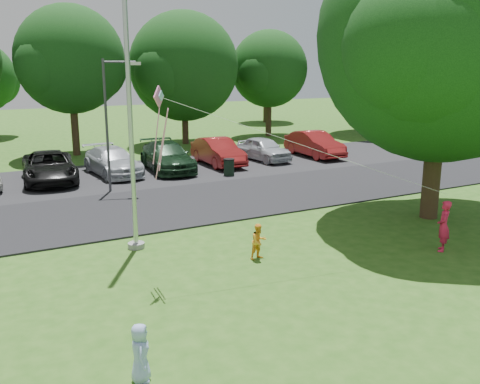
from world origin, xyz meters
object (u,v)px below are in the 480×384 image
woman (444,226)px  big_tree (443,42)px  street_lamp (111,114)px  child_blue (140,353)px  flagpole (130,108)px  kite (174,119)px  child_yellow (259,241)px  trash_can (229,168)px

woman → big_tree: bearing=-173.2°
woman → street_lamp: bearing=-103.6°
big_tree → child_blue: bearing=-158.2°
flagpole → street_lamp: (1.39, 7.34, -0.80)m
street_lamp → kite: (-1.12, -10.03, 0.72)m
woman → child_blue: bearing=-29.7°
flagpole → kite: 2.70m
big_tree → kite: big_tree is taller
flagpole → child_yellow: 5.24m
big_tree → kite: size_ratio=1.29×
child_yellow → child_blue: child_blue is taller
woman → child_blue: size_ratio=1.42×
street_lamp → big_tree: bearing=-27.8°
flagpole → child_blue: bearing=-106.7°
street_lamp → trash_can: size_ratio=6.46×
flagpole → street_lamp: bearing=79.2°
woman → child_blue: 10.18m
child_blue → big_tree: bearing=-52.2°
street_lamp → kite: size_ratio=0.69×
kite → street_lamp: bearing=39.6°
child_blue → kite: size_ratio=0.13×
street_lamp → child_yellow: (1.39, -9.86, -2.85)m
woman → kite: size_ratio=0.19×
big_tree → kite: (-9.91, -0.83, -2.01)m
flagpole → kite: size_ratio=1.23×
trash_can → woman: 12.52m
flagpole → street_lamp: flagpole is taller
trash_can → child_blue: child_blue is taller
street_lamp → woman: bearing=-42.7°
child_yellow → street_lamp: bearing=89.9°
flagpole → child_yellow: bearing=-42.1°
flagpole → trash_can: (7.20, 8.00, -3.73)m
trash_can → kite: size_ratio=0.11×
big_tree → child_blue: size_ratio=9.80×
street_lamp → flagpole: bearing=-82.2°
kite → big_tree: bearing=-39.3°
street_lamp → woman: street_lamp is taller
trash_can → kite: (-6.93, -10.69, 3.64)m
big_tree → child_blue: 14.28m
street_lamp → trash_can: (5.81, 0.66, -2.93)m
street_lamp → woman: size_ratio=3.68×
street_lamp → trash_can: bearing=25.0°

